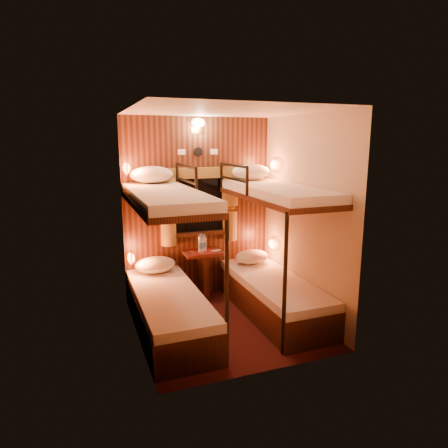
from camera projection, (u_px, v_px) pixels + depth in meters
name	position (u px, v px, depth m)	size (l,w,h in m)	color
floor	(225.00, 324.00, 4.65)	(2.10, 2.10, 0.00)	#3D1010
ceiling	(226.00, 111.00, 4.16)	(2.10, 2.10, 0.00)	silver
wall_back	(198.00, 208.00, 5.37)	(2.40, 2.40, 0.00)	#C6B293
wall_front	(268.00, 246.00, 3.45)	(2.40, 2.40, 0.00)	#C6B293
wall_left	(134.00, 230.00, 4.07)	(2.40, 2.40, 0.00)	#C6B293
wall_right	(304.00, 217.00, 4.75)	(2.40, 2.40, 0.00)	#C6B293
back_panel	(198.00, 208.00, 5.36)	(2.00, 0.03, 2.40)	black
bunk_left	(168.00, 283.00, 4.38)	(0.72, 1.90, 1.82)	black
bunk_right	(273.00, 270.00, 4.82)	(0.72, 1.90, 1.82)	black
window	(199.00, 210.00, 5.33)	(1.00, 0.12, 0.79)	black
curtains	(200.00, 204.00, 5.29)	(1.10, 0.22, 1.00)	olive
back_fixtures	(198.00, 128.00, 5.11)	(0.54, 0.09, 0.48)	black
reading_lamps	(206.00, 209.00, 5.04)	(2.00, 0.20, 1.25)	#F05B24
table	(203.00, 268.00, 5.35)	(0.50, 0.34, 0.66)	#5C2115
bottle_left	(204.00, 244.00, 5.33)	(0.06, 0.06, 0.22)	#99BFE5
bottle_right	(201.00, 244.00, 5.23)	(0.07, 0.07, 0.26)	#99BFE5
sachet_a	(215.00, 251.00, 5.32)	(0.09, 0.07, 0.01)	silver
sachet_b	(218.00, 250.00, 5.36)	(0.08, 0.06, 0.01)	silver
pillow_lower_left	(155.00, 265.00, 5.04)	(0.51, 0.36, 0.20)	white
pillow_lower_right	(252.00, 257.00, 5.42)	(0.46, 0.33, 0.18)	white
pillow_upper_left	(152.00, 175.00, 4.85)	(0.52, 0.37, 0.21)	white
pillow_upper_right	(251.00, 172.00, 5.25)	(0.52, 0.37, 0.20)	white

